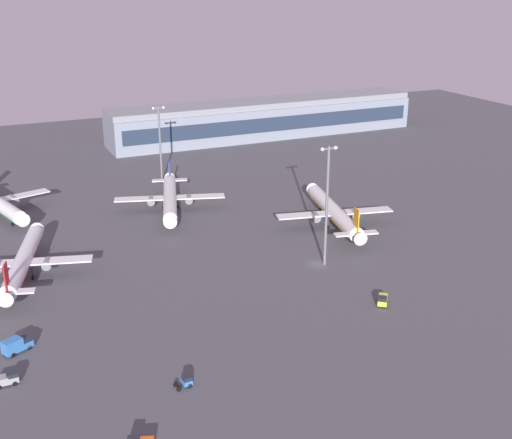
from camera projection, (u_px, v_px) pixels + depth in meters
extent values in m
plane|color=#4C4C51|center=(318.00, 264.00, 166.49)|extent=(416.00, 416.00, 0.00)
cube|color=gray|center=(265.00, 121.00, 298.15)|extent=(141.95, 22.00, 14.00)
cube|color=#263347|center=(276.00, 124.00, 288.35)|extent=(136.27, 0.40, 6.16)
cube|color=gray|center=(265.00, 103.00, 295.30)|extent=(141.95, 19.80, 2.40)
cylinder|color=silver|center=(334.00, 211.00, 191.12)|extent=(12.38, 38.48, 4.07)
cone|color=silver|center=(313.00, 190.00, 209.97)|extent=(4.33, 3.35, 3.86)
cone|color=silver|center=(359.00, 237.00, 172.07)|extent=(4.23, 3.72, 3.66)
cube|color=silver|center=(335.00, 213.00, 190.21)|extent=(34.35, 11.66, 0.37)
cube|color=silver|center=(356.00, 233.00, 173.86)|extent=(12.05, 5.08, 0.37)
cube|color=orange|center=(356.00, 221.00, 173.02)|extent=(1.06, 3.41, 6.96)
cylinder|color=slate|center=(315.00, 217.00, 189.32)|extent=(3.14, 4.27, 2.35)
cylinder|color=slate|center=(354.00, 214.00, 191.61)|extent=(3.14, 4.27, 2.35)
cube|color=orange|center=(334.00, 215.00, 191.51)|extent=(11.31, 35.39, 0.39)
cylinder|color=#333338|center=(321.00, 204.00, 203.09)|extent=(0.30, 0.30, 3.80)
cylinder|color=black|center=(321.00, 210.00, 203.75)|extent=(0.67, 1.24, 1.18)
cylinder|color=#333338|center=(329.00, 221.00, 188.86)|extent=(0.30, 0.30, 3.80)
cylinder|color=black|center=(328.00, 227.00, 189.52)|extent=(0.67, 1.24, 1.18)
cylinder|color=#333338|center=(344.00, 220.00, 189.78)|extent=(0.30, 0.30, 3.80)
cylinder|color=black|center=(344.00, 226.00, 190.44)|extent=(0.67, 1.24, 1.18)
cylinder|color=white|center=(23.00, 260.00, 158.63)|extent=(13.96, 36.48, 3.89)
cone|color=white|center=(36.00, 231.00, 176.86)|extent=(4.23, 3.39, 3.70)
cone|color=white|center=(6.00, 297.00, 140.20)|extent=(4.16, 3.72, 3.50)
cube|color=white|center=(23.00, 262.00, 157.75)|extent=(32.60, 13.02, 0.36)
cube|color=white|center=(8.00, 292.00, 141.94)|extent=(11.50, 5.48, 0.36)
cube|color=red|center=(6.00, 278.00, 141.14)|extent=(1.20, 3.23, 6.65)
cylinder|color=slate|center=(47.00, 264.00, 158.77)|extent=(3.19, 4.16, 2.25)
cube|color=red|center=(24.00, 264.00, 159.00)|extent=(12.77, 33.54, 0.37)
cylinder|color=#333338|center=(32.00, 248.00, 170.19)|extent=(0.29, 0.29, 3.63)
cylinder|color=black|center=(33.00, 255.00, 170.82)|extent=(0.71, 1.20, 1.13)
cylinder|color=#333338|center=(12.00, 272.00, 156.57)|extent=(0.29, 0.29, 3.63)
cylinder|color=black|center=(13.00, 279.00, 157.20)|extent=(0.71, 1.20, 1.13)
cylinder|color=#333338|center=(32.00, 271.00, 157.19)|extent=(0.29, 0.29, 3.63)
cylinder|color=black|center=(33.00, 277.00, 157.82)|extent=(0.71, 1.20, 1.13)
cylinder|color=silver|center=(170.00, 198.00, 202.49)|extent=(15.18, 37.52, 4.02)
cone|color=silver|center=(170.00, 221.00, 183.61)|extent=(4.40, 3.56, 3.82)
cone|color=silver|center=(170.00, 179.00, 221.57)|extent=(4.33, 3.90, 3.62)
cube|color=silver|center=(170.00, 198.00, 203.55)|extent=(33.55, 14.12, 0.37)
cube|color=silver|center=(170.00, 180.00, 219.63)|extent=(11.86, 5.89, 0.37)
cube|color=#19479E|center=(169.00, 171.00, 218.22)|extent=(1.31, 3.32, 6.87)
cylinder|color=slate|center=(189.00, 199.00, 204.49)|extent=(3.35, 4.33, 2.33)
cylinder|color=slate|center=(151.00, 201.00, 203.12)|extent=(3.35, 4.33, 2.33)
cube|color=#19479E|center=(170.00, 201.00, 202.87)|extent=(13.89, 34.50, 0.38)
cylinder|color=#333338|center=(170.00, 217.00, 191.81)|extent=(0.30, 0.30, 3.75)
cylinder|color=black|center=(171.00, 223.00, 192.46)|extent=(0.75, 1.24, 1.16)
cylinder|color=#333338|center=(178.00, 201.00, 205.88)|extent=(0.30, 0.30, 3.75)
cylinder|color=black|center=(178.00, 206.00, 206.53)|extent=(0.75, 1.24, 1.16)
cylinder|color=#333338|center=(163.00, 201.00, 205.33)|extent=(0.30, 0.30, 3.75)
cylinder|color=black|center=(163.00, 207.00, 205.98)|extent=(0.75, 1.24, 1.16)
cone|color=silver|center=(22.00, 219.00, 184.69)|extent=(4.42, 3.53, 3.87)
cylinder|color=slate|center=(13.00, 200.00, 204.05)|extent=(3.32, 4.35, 2.36)
cylinder|color=#333338|center=(11.00, 218.00, 191.22)|extent=(0.30, 0.30, 3.80)
cylinder|color=black|center=(12.00, 224.00, 191.88)|extent=(0.73, 1.25, 1.18)
cylinder|color=#333338|center=(0.00, 203.00, 203.38)|extent=(0.30, 0.30, 3.80)
cylinder|color=black|center=(1.00, 209.00, 204.04)|extent=(0.73, 1.25, 1.18)
cube|color=#3372BF|center=(187.00, 382.00, 116.62)|extent=(1.73, 1.92, 0.90)
cube|color=#1E232D|center=(187.00, 378.00, 116.35)|extent=(1.53, 1.76, 0.70)
cylinder|color=black|center=(186.00, 381.00, 117.50)|extent=(0.92, 0.37, 0.90)
cylinder|color=black|center=(190.00, 386.00, 116.27)|extent=(0.92, 0.37, 0.90)
cylinder|color=black|center=(176.00, 385.00, 116.57)|extent=(0.92, 0.37, 0.90)
cylinder|color=black|center=(179.00, 389.00, 115.34)|extent=(0.92, 0.37, 0.90)
cube|color=gray|center=(12.00, 379.00, 117.33)|extent=(2.21, 2.12, 1.10)
cube|color=#1E232D|center=(11.00, 374.00, 117.02)|extent=(1.95, 1.94, 0.70)
cube|color=gray|center=(1.00, 381.00, 116.45)|extent=(2.51, 2.06, 1.40)
cylinder|color=black|center=(13.00, 378.00, 118.36)|extent=(0.92, 0.35, 0.90)
cylinder|color=black|center=(15.00, 383.00, 116.95)|extent=(0.92, 0.35, 0.90)
cube|color=#3372BF|center=(24.00, 344.00, 128.37)|extent=(3.54, 3.39, 1.20)
cube|color=#1E232D|center=(24.00, 340.00, 128.04)|extent=(3.16, 3.07, 0.70)
cube|color=#3372BF|center=(12.00, 346.00, 126.30)|extent=(4.25, 3.69, 2.60)
cylinder|color=black|center=(23.00, 344.00, 129.47)|extent=(0.94, 0.68, 0.90)
cylinder|color=black|center=(29.00, 347.00, 128.25)|extent=(0.94, 0.68, 0.90)
cylinder|color=black|center=(7.00, 351.00, 126.88)|extent=(0.94, 0.68, 0.90)
cylinder|color=black|center=(13.00, 355.00, 125.66)|extent=(0.94, 0.68, 0.90)
cube|color=yellow|center=(382.00, 302.00, 144.78)|extent=(2.87, 2.89, 1.10)
cube|color=#1E232D|center=(383.00, 299.00, 144.47)|extent=(2.59, 2.59, 0.70)
cube|color=yellow|center=(383.00, 298.00, 146.45)|extent=(3.00, 3.07, 1.40)
cylinder|color=black|center=(386.00, 306.00, 144.51)|extent=(0.79, 0.89, 0.90)
cylinder|color=black|center=(378.00, 305.00, 144.90)|extent=(0.79, 0.89, 0.90)
cylinder|color=black|center=(387.00, 300.00, 146.96)|extent=(0.79, 0.89, 0.90)
cylinder|color=black|center=(379.00, 299.00, 147.34)|extent=(0.79, 0.89, 0.90)
cylinder|color=slate|center=(327.00, 207.00, 161.03)|extent=(0.70, 0.70, 30.68)
cube|color=slate|center=(329.00, 149.00, 155.92)|extent=(4.80, 0.40, 0.40)
sphere|color=#F9EAB2|center=(322.00, 149.00, 155.22)|extent=(0.90, 0.90, 0.90)
sphere|color=#F9EAB2|center=(336.00, 148.00, 156.62)|extent=(0.90, 0.90, 0.90)
cylinder|color=slate|center=(160.00, 145.00, 227.78)|extent=(0.70, 0.70, 27.11)
cube|color=slate|center=(158.00, 108.00, 223.29)|extent=(4.80, 0.40, 0.40)
sphere|color=#F9EAB2|center=(153.00, 108.00, 222.59)|extent=(0.90, 0.90, 0.90)
sphere|color=#F9EAB2|center=(163.00, 108.00, 223.99)|extent=(0.90, 0.90, 0.90)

